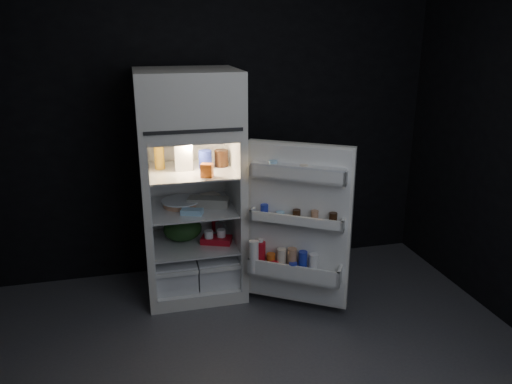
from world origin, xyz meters
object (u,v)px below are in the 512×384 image
object	(u,v)px
milk_jug	(183,154)
yogurt_tray	(216,240)
refrigerator	(190,177)
fridge_door	(296,229)
egg_carton	(208,202)

from	to	relation	value
milk_jug	yogurt_tray	xyz separation A→B (m)	(0.22, -0.10, -0.69)
yogurt_tray	refrigerator	bearing A→B (deg)	168.93
refrigerator	fridge_door	world-z (taller)	refrigerator
refrigerator	yogurt_tray	bearing A→B (deg)	-32.26
refrigerator	egg_carton	xyz separation A→B (m)	(0.13, -0.07, -0.19)
refrigerator	milk_jug	distance (m)	0.20
yogurt_tray	milk_jug	bearing A→B (deg)	178.02
refrigerator	yogurt_tray	size ratio (longest dim) A/B	7.45
egg_carton	yogurt_tray	distance (m)	0.32
milk_jug	egg_carton	xyz separation A→B (m)	(0.17, -0.05, -0.38)
refrigerator	yogurt_tray	distance (m)	0.55
yogurt_tray	fridge_door	bearing A→B (deg)	-21.15
refrigerator	milk_jug	bearing A→B (deg)	-161.98
fridge_door	egg_carton	world-z (taller)	fridge_door
milk_jug	yogurt_tray	distance (m)	0.74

